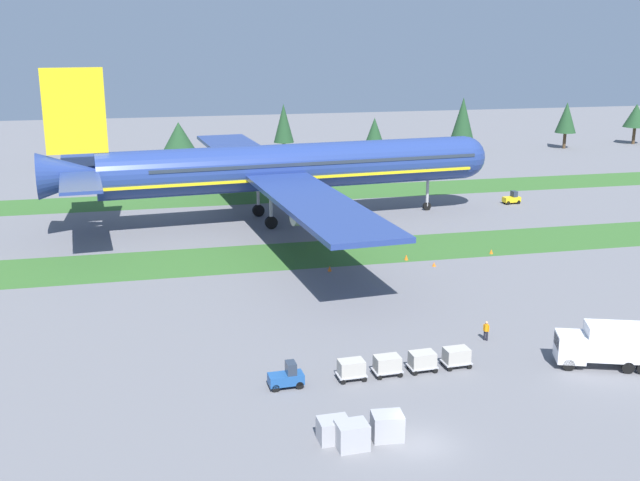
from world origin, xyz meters
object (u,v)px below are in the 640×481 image
(taxiway_marker_1, at_px, (330,268))
(airliner, at_px, (279,167))
(taxiway_marker_3, at_px, (434,264))
(pushback_tractor, at_px, (512,198))
(cargo_dolly_fourth, at_px, (456,356))
(uld_container_2, at_px, (334,430))
(uld_container_0, at_px, (352,435))
(cargo_dolly_second, at_px, (387,364))
(taxiway_marker_2, at_px, (406,257))
(ground_crew_marshaller, at_px, (486,330))
(uld_container_1, at_px, (387,426))
(cargo_dolly_third, at_px, (422,360))
(taxiway_marker_0, at_px, (491,251))
(baggage_tug, at_px, (287,377))
(cargo_dolly_lead, at_px, (351,368))
(catering_truck, at_px, (603,344))

(taxiway_marker_1, bearing_deg, airliner, 93.28)
(taxiway_marker_1, bearing_deg, taxiway_marker_3, -4.19)
(airliner, xyz_separation_m, pushback_tractor, (36.66, 3.10, -6.82))
(cargo_dolly_fourth, height_order, uld_container_2, cargo_dolly_fourth)
(cargo_dolly_fourth, distance_m, uld_container_0, 15.02)
(cargo_dolly_second, distance_m, cargo_dolly_fourth, 5.80)
(taxiway_marker_2, bearing_deg, pushback_tractor, 44.07)
(pushback_tractor, bearing_deg, taxiway_marker_1, 122.59)
(cargo_dolly_second, distance_m, taxiway_marker_3, 29.26)
(airliner, relative_size, ground_crew_marshaller, 44.28)
(cargo_dolly_second, xyz_separation_m, uld_container_1, (-2.90, -9.11, -0.04))
(cargo_dolly_third, xyz_separation_m, uld_container_2, (-9.27, -8.70, -0.16))
(cargo_dolly_second, relative_size, taxiway_marker_0, 4.04)
(baggage_tug, distance_m, uld_container_0, 9.71)
(pushback_tractor, distance_m, uld_container_1, 74.48)
(cargo_dolly_fourth, bearing_deg, cargo_dolly_third, 90.00)
(taxiway_marker_2, bearing_deg, cargo_dolly_lead, -116.47)
(cargo_dolly_second, relative_size, taxiway_marker_1, 3.66)
(cargo_dolly_third, relative_size, taxiway_marker_3, 4.67)
(airliner, height_order, baggage_tug, airliner)
(cargo_dolly_fourth, relative_size, catering_truck, 0.31)
(cargo_dolly_fourth, bearing_deg, baggage_tug, 90.00)
(uld_container_1, relative_size, taxiway_marker_2, 3.11)
(uld_container_2, height_order, taxiway_marker_1, uld_container_2)
(airliner, bearing_deg, catering_truck, 12.42)
(catering_truck, bearing_deg, cargo_dolly_lead, 103.26)
(uld_container_0, bearing_deg, taxiway_marker_0, 54.45)
(cargo_dolly_third, bearing_deg, baggage_tug, 90.00)
(cargo_dolly_fourth, xyz_separation_m, uld_container_2, (-12.16, -8.82, -0.16))
(uld_container_1, bearing_deg, ground_crew_marshaller, 46.11)
(airliner, xyz_separation_m, uld_container_2, (-6.87, -59.15, -6.88))
(uld_container_1, distance_m, taxiway_marker_2, 40.64)
(uld_container_2, bearing_deg, cargo_dolly_second, 53.41)
(cargo_dolly_lead, bearing_deg, pushback_tractor, -39.07)
(uld_container_1, xyz_separation_m, taxiway_marker_1, (4.78, 35.78, -0.57))
(cargo_dolly_third, bearing_deg, taxiway_marker_3, -25.37)
(pushback_tractor, xyz_separation_m, uld_container_1, (-40.07, -62.79, 0.07))
(uld_container_0, relative_size, uld_container_2, 1.00)
(airliner, height_order, pushback_tractor, airliner)
(cargo_dolly_lead, xyz_separation_m, cargo_dolly_fourth, (8.69, 0.36, 0.00))
(uld_container_0, distance_m, taxiway_marker_3, 40.39)
(cargo_dolly_fourth, distance_m, taxiway_marker_1, 26.73)
(airliner, xyz_separation_m, ground_crew_marshaller, (9.85, -45.90, -6.69))
(taxiway_marker_0, bearing_deg, pushback_tractor, 58.82)
(pushback_tractor, distance_m, ground_crew_marshaller, 55.86)
(cargo_dolly_second, xyz_separation_m, uld_container_0, (-5.44, -9.72, -0.05))
(ground_crew_marshaller, xyz_separation_m, taxiway_marker_0, (11.91, 24.37, -0.67))
(cargo_dolly_second, relative_size, uld_container_1, 1.13)
(taxiway_marker_2, relative_size, taxiway_marker_3, 1.33)
(cargo_dolly_lead, height_order, ground_crew_marshaller, ground_crew_marshaller)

